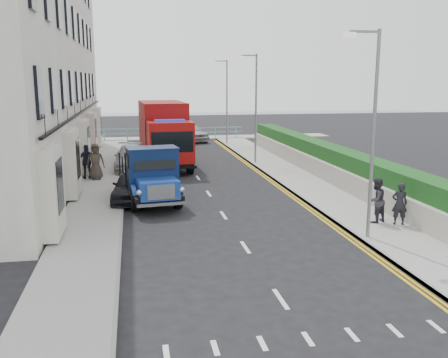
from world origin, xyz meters
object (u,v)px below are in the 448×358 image
red_lorry (164,132)px  pedestrian_east_near (400,204)px  bedford_lorry (152,179)px  lamp_near (371,124)px  parked_car_front (133,186)px  lamp_far (225,97)px  lamp_mid (254,102)px

red_lorry → pedestrian_east_near: (7.67, -15.16, -1.23)m
bedford_lorry → lamp_near: bearing=-49.6°
red_lorry → parked_car_front: red_lorry is taller
lamp_far → parked_car_front: (-7.78, -18.74, -3.30)m
lamp_near → parked_car_front: (-7.78, 7.26, -3.30)m
lamp_far → red_lorry: size_ratio=0.90×
red_lorry → pedestrian_east_near: 17.03m
parked_car_front → pedestrian_east_near: bearing=-25.6°
bedford_lorry → parked_car_front: size_ratio=1.36×
lamp_mid → parked_car_front: (-7.78, -8.74, -3.30)m
lamp_near → bedford_lorry: size_ratio=1.26×
bedford_lorry → pedestrian_east_near: bearing=-37.4°
lamp_near → bedford_lorry: bearing=137.9°
lamp_mid → bedford_lorry: (-6.93, -9.74, -2.83)m
lamp_mid → pedestrian_east_near: size_ratio=4.41×
lamp_far → parked_car_front: lamp_far is taller
red_lorry → pedestrian_east_near: bearing=-66.1°
pedestrian_east_near → lamp_near: bearing=45.0°
lamp_mid → red_lorry: bearing=176.7°
lamp_near → bedford_lorry: (-6.93, 6.26, -2.83)m
bedford_lorry → pedestrian_east_near: (8.85, -5.08, -0.25)m
lamp_near → lamp_far: (0.00, 26.00, 0.00)m
lamp_near → red_lorry: (-5.74, 16.33, -1.86)m
lamp_mid → bedford_lorry: size_ratio=1.26×
lamp_near → red_lorry: 17.41m
lamp_far → pedestrian_east_near: 25.09m
parked_car_front → lamp_mid: bearing=54.8°
lamp_near → red_lorry: bearing=109.4°
lamp_far → pedestrian_east_near: size_ratio=4.41×
lamp_far → bedford_lorry: lamp_far is taller
red_lorry → parked_car_front: bearing=-105.6°
bedford_lorry → pedestrian_east_near: size_ratio=3.51×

